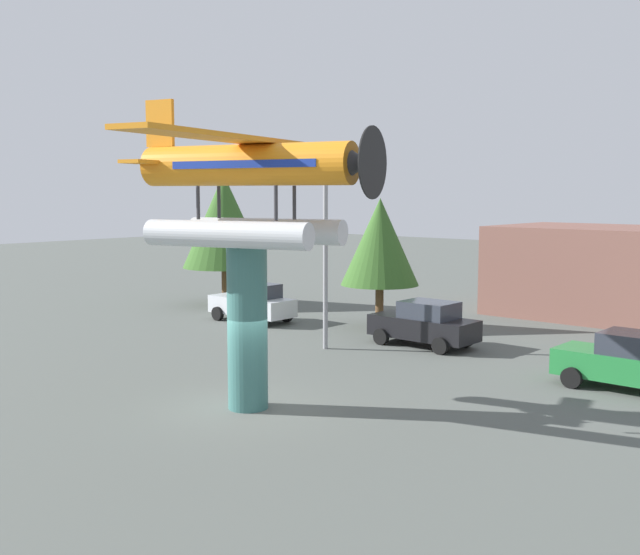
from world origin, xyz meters
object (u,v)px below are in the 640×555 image
Objects in this scene: display_pedestal at (247,328)px; streetlight_primary at (330,237)px; tree_east at (380,242)px; car_near_silver at (253,302)px; car_mid_black at (425,324)px; storefront_building at (620,273)px; tree_west at (224,221)px; floatplane_monument at (250,183)px; car_far_green at (630,362)px.

display_pedestal is 0.62× the size of streetlight_primary.
tree_east reaches higher than display_pedestal.
car_near_silver is 9.10m from car_mid_black.
display_pedestal reaches higher than storefront_building.
display_pedestal is 22.11m from storefront_building.
car_near_silver is at bearing -135.28° from storefront_building.
streetlight_primary is at bearing 114.61° from display_pedestal.
car_mid_black is 0.61× the size of tree_west.
floatplane_monument is 15.13m from car_near_silver.
tree_east is (-4.94, 12.39, -2.40)m from floatplane_monument.
streetlight_primary is (-10.63, -1.45, 3.37)m from car_far_green.
car_near_silver and car_far_green have the same top height.
tree_west is (-15.09, 12.38, -1.73)m from floatplane_monument.
storefront_building is (2.16, 22.00, -0.10)m from display_pedestal.
car_far_green is 22.76m from tree_west.
floatplane_monument is 0.93× the size of storefront_building.
tree_west reaches higher than car_mid_black.
car_near_silver is 0.61× the size of tree_west.
streetlight_primary is (-3.52, 7.37, -1.91)m from floatplane_monument.
display_pedestal is 0.40× the size of storefront_building.
car_far_green is 11.25m from streetlight_primary.
car_far_green is at bearing 35.92° from floatplane_monument.
tree_west is at bearing 140.31° from display_pedestal.
car_far_green is at bearing 50.71° from display_pedestal.
streetlight_primary is 1.28× the size of tree_east.
car_mid_black and car_far_green have the same top height.
car_near_silver is at bearing 160.25° from streetlight_primary.
floatplane_monument is at bearing -95.29° from storefront_building.
tree_west is at bearing -28.23° from car_near_silver.
display_pedestal is at bearing -180.00° from floatplane_monument.
tree_west is at bearing 125.45° from floatplane_monument.
streetlight_primary reaches higher than car_mid_black.
car_mid_black is at bearing -176.96° from car_near_silver.
car_far_green is 12.90m from tree_east.
car_far_green is 0.58× the size of streetlight_primary.
tree_east is (-3.77, 2.12, 2.89)m from car_mid_black.
streetlight_primary is (6.74, -2.42, 3.37)m from car_near_silver.
streetlight_primary is (-3.39, 7.40, 2.00)m from display_pedestal.
streetlight_primary is (-2.34, -2.90, 3.37)m from car_mid_black.
floatplane_monument is at bearing 136.35° from car_near_silver.
car_far_green is (7.11, 8.81, -5.28)m from floatplane_monument.
storefront_building reaches higher than car_near_silver.
streetlight_primary is at bearing 100.34° from floatplane_monument.
storefront_building is 1.96× the size of tree_east.
car_mid_black is at bearing 51.10° from streetlight_primary.
tree_east reaches higher than car_far_green.
floatplane_monument reaches higher than tree_west.
car_far_green is 0.74× the size of tree_east.
car_mid_black is at bearing 95.80° from display_pedestal.
car_mid_black is 12.19m from storefront_building.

